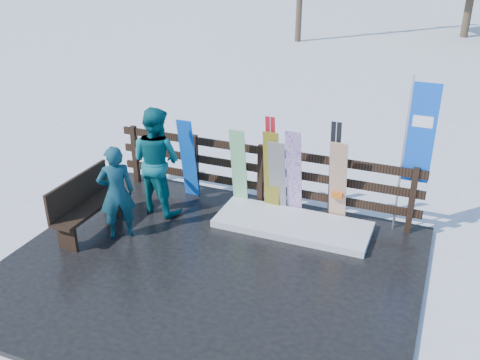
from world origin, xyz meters
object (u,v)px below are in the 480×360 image
at_px(person_back, 156,161).
at_px(snowboard_0, 188,159).
at_px(rental_flag, 417,139).
at_px(snowboard_2, 271,173).
at_px(person_front, 116,193).
at_px(bench, 85,203).
at_px(snowboard_5, 338,183).
at_px(snowboard_1, 239,168).
at_px(snowboard_4, 277,178).
at_px(snowboard_3, 294,174).

bearing_deg(person_back, snowboard_0, -102.27).
height_order(snowboard_0, rental_flag, rental_flag).
bearing_deg(snowboard_2, person_front, -139.75).
relative_size(bench, snowboard_5, 0.95).
distance_m(snowboard_0, snowboard_1, 0.99).
xyz_separation_m(rental_flag, person_front, (-4.25, -1.96, -0.82)).
height_order(snowboard_5, person_front, person_front).
xyz_separation_m(snowboard_2, person_front, (-1.99, -1.69, 0.02)).
height_order(snowboard_4, rental_flag, rental_flag).
bearing_deg(rental_flag, snowboard_5, -166.26).
xyz_separation_m(bench, person_front, (0.60, 0.06, 0.27)).
xyz_separation_m(snowboard_1, snowboard_5, (1.76, 0.00, 0.03)).
xyz_separation_m(bench, snowboard_0, (0.99, 1.75, 0.25)).
distance_m(snowboard_2, snowboard_5, 1.15).
distance_m(snowboard_3, person_back, 2.36).
bearing_deg(person_back, snowboard_1, -142.72).
bearing_deg(snowboard_2, rental_flag, 6.82).
bearing_deg(snowboard_4, rental_flag, 7.16).
xyz_separation_m(snowboard_0, snowboard_3, (2.00, 0.00, 0.04)).
distance_m(snowboard_0, snowboard_5, 2.75).
height_order(snowboard_0, snowboard_3, snowboard_3).
xyz_separation_m(snowboard_3, person_front, (-2.39, -1.69, -0.03)).
height_order(bench, snowboard_3, snowboard_3).
relative_size(snowboard_3, person_back, 0.87).
bearing_deg(bench, person_back, 56.14).
xyz_separation_m(person_front, person_back, (0.13, 1.03, 0.17)).
bearing_deg(rental_flag, snowboard_1, -174.61).
xyz_separation_m(snowboard_4, rental_flag, (2.15, 0.27, 0.92)).
distance_m(bench, snowboard_1, 2.66).
bearing_deg(bench, snowboard_5, 24.99).
height_order(snowboard_3, person_back, person_back).
bearing_deg(snowboard_4, snowboard_0, -180.00).
bearing_deg(rental_flag, snowboard_4, -172.84).
bearing_deg(snowboard_2, person_back, -160.51).
xyz_separation_m(snowboard_0, person_back, (-0.27, -0.66, 0.18)).
xyz_separation_m(snowboard_0, snowboard_2, (1.60, 0.00, -0.00)).
relative_size(snowboard_2, person_back, 0.81).
height_order(snowboard_3, person_front, snowboard_3).
bearing_deg(rental_flag, person_front, -155.27).
relative_size(snowboard_0, person_back, 0.82).
height_order(snowboard_0, snowboard_1, snowboard_0).
relative_size(snowboard_0, snowboard_1, 1.03).
xyz_separation_m(snowboard_2, rental_flag, (2.26, 0.27, 0.84)).
distance_m(rental_flag, person_front, 4.75).
relative_size(snowboard_0, snowboard_2, 1.01).
relative_size(snowboard_2, snowboard_3, 0.93).
bearing_deg(snowboard_4, snowboard_5, 0.00).
relative_size(snowboard_4, person_back, 0.74).
relative_size(person_front, person_back, 0.83).
bearing_deg(snowboard_5, snowboard_3, 180.00).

